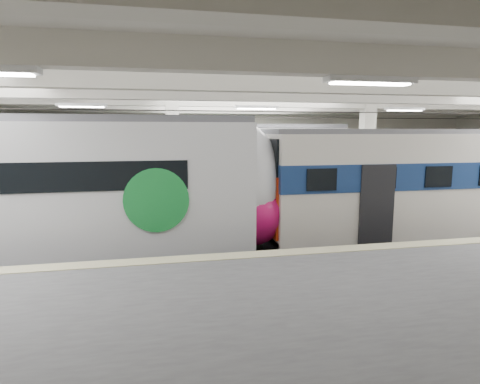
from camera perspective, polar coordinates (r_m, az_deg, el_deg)
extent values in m
cube|color=black|center=(13.57, 4.30, -9.11)|extent=(36.00, 24.00, 0.10)
cube|color=silver|center=(13.00, 4.59, 15.09)|extent=(36.00, 24.00, 0.20)
cube|color=beige|center=(22.74, -2.57, 5.30)|extent=(30.00, 0.10, 5.50)
cube|color=#4F4F51|center=(7.77, 18.37, -18.91)|extent=(30.00, 7.00, 1.10)
cube|color=#C0B988|center=(10.28, 9.39, -8.30)|extent=(30.00, 0.50, 0.02)
cube|color=beige|center=(15.48, -9.46, 3.60)|extent=(0.50, 0.50, 5.50)
cube|color=beige|center=(17.70, 17.46, 3.94)|extent=(0.50, 0.50, 5.50)
cube|color=beige|center=(12.97, 4.57, 13.78)|extent=(30.00, 18.00, 0.50)
cube|color=#59544C|center=(13.53, 4.31, -8.59)|extent=(30.00, 1.52, 0.16)
cube|color=#59544C|center=(18.71, -0.32, -3.70)|extent=(30.00, 1.52, 0.16)
cylinder|color=black|center=(12.94, 4.54, 11.35)|extent=(30.00, 0.03, 0.03)
cylinder|color=black|center=(18.28, -0.34, 10.59)|extent=(30.00, 0.03, 0.03)
cube|color=white|center=(11.05, 7.52, 12.91)|extent=(26.00, 8.40, 0.12)
cube|color=silver|center=(13.05, -27.72, 0.29)|extent=(12.77, 2.85, 3.83)
ellipsoid|color=silver|center=(12.83, 0.83, 1.17)|extent=(2.26, 2.79, 3.75)
ellipsoid|color=#BF0F57|center=(12.99, 1.34, -2.50)|extent=(2.40, 2.85, 2.30)
cylinder|color=#188836|center=(11.12, -11.79, -1.18)|extent=(1.77, 0.06, 1.77)
cube|color=#4C4C51|center=(12.94, -28.36, 9.16)|extent=(12.77, 2.34, 0.20)
cube|color=black|center=(13.47, -27.09, -8.43)|extent=(12.77, 1.99, 0.70)
cube|color=beige|center=(15.83, 26.03, 1.11)|extent=(12.28, 2.69, 3.50)
cube|color=navy|center=(15.79, 26.13, 2.62)|extent=(12.32, 2.75, 0.85)
cube|color=#AB260B|center=(13.10, 3.91, -1.60)|extent=(0.08, 2.29, 1.92)
cube|color=black|center=(12.92, 3.98, 4.82)|extent=(0.08, 2.15, 1.26)
cube|color=#4C4C51|center=(15.73, 26.48, 7.73)|extent=(12.28, 2.10, 0.16)
cube|color=black|center=(16.17, 25.58, -5.57)|extent=(12.28, 1.88, 0.70)
cube|color=silver|center=(18.06, -6.99, 3.09)|extent=(13.76, 3.38, 3.70)
cube|color=#188836|center=(18.02, -7.02, 4.64)|extent=(13.81, 3.45, 0.78)
cube|color=#4C4C51|center=(17.98, -7.10, 9.29)|extent=(13.74, 2.90, 0.16)
cube|color=black|center=(18.37, -6.87, -3.29)|extent=(13.75, 3.09, 0.60)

